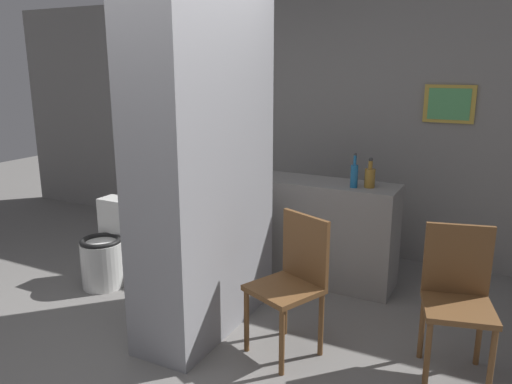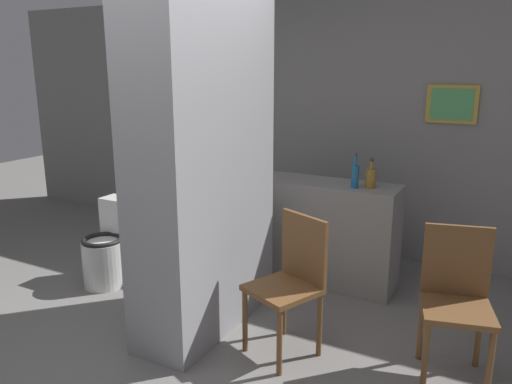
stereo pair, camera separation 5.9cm
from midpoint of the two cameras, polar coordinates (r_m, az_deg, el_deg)
name	(u,v)px [view 1 (the left image)]	position (r m, az deg, el deg)	size (l,w,h in m)	color
ground_plane	(139,359)	(3.58, -13.70, -18.02)	(14.00, 14.00, 0.00)	slate
wall_back	(296,123)	(5.32, 4.33, 7.92)	(8.00, 0.09, 2.60)	gray
pillar_center	(204,152)	(3.49, -6.45, 4.51)	(0.50, 1.25, 2.60)	gray
counter_shelf	(322,232)	(4.47, 7.16, -4.53)	(1.29, 0.44, 0.91)	gray
toilet	(107,249)	(4.61, -17.02, -6.30)	(0.36, 0.52, 0.74)	silver
chair_near_pillar	(293,278)	(3.35, 3.69, -9.79)	(0.53, 0.53, 0.94)	brown
chair_by_doorway	(457,294)	(3.35, 21.54, -10.82)	(0.49, 0.49, 0.94)	brown
bicycle	(224,230)	(4.74, -4.01, -4.39)	(1.73, 0.42, 0.77)	black
bottle_tall	(354,175)	(4.15, 10.76, 1.94)	(0.06, 0.06, 0.29)	#19598C
bottle_short	(370,177)	(4.18, 12.48, 1.72)	(0.09, 0.09, 0.25)	olive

